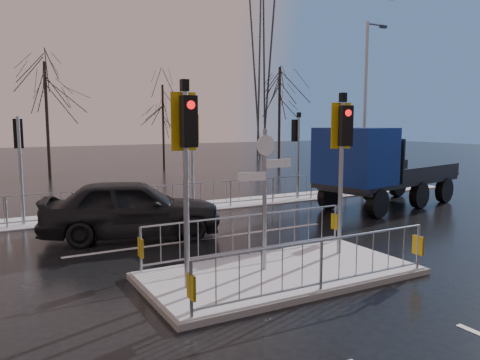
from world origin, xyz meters
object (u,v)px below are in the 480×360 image
street_lamp_right (366,100)px  flatbed_truck (370,166)px  car_far_lane (132,208)px  traffic_island (280,259)px

street_lamp_right → flatbed_truck: bearing=-131.5°
car_far_lane → street_lamp_right: street_lamp_right is taller
traffic_island → car_far_lane: traffic_island is taller
traffic_island → flatbed_truck: size_ratio=0.84×
car_far_lane → flatbed_truck: 9.21m
car_far_lane → street_lamp_right: bearing=-58.6°
traffic_island → street_lamp_right: street_lamp_right is taller
traffic_island → car_far_lane: (-1.82, 5.00, 0.48)m
flatbed_truck → street_lamp_right: size_ratio=0.89×
car_far_lane → flatbed_truck: bearing=-75.4°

